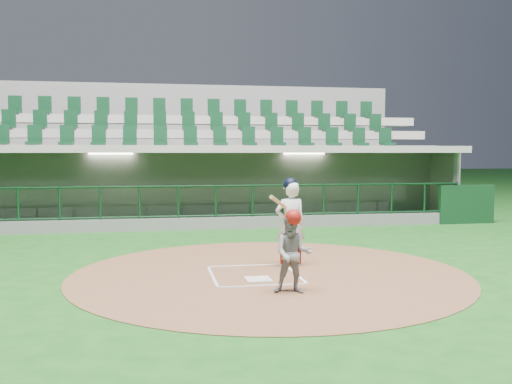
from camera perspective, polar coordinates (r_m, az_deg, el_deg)
ground at (r=10.63m, az=-0.47°, el=-8.01°), size 120.00×120.00×0.00m
dirt_circle at (r=10.50m, az=1.35°, el=-8.14°), size 7.20×7.20×0.01m
home_plate at (r=9.96m, az=0.22°, el=-8.71°), size 0.43×0.43×0.02m
batter_box_chalk at (r=10.34m, az=-0.19°, el=-8.26°), size 1.55×1.80×0.01m
dugout_structure at (r=18.22m, az=-4.03°, el=0.06°), size 16.40×3.70×3.00m
seating_deck at (r=21.24m, az=-5.51°, el=1.85°), size 17.00×6.72×5.15m
batter at (r=11.01m, az=3.44°, el=-2.98°), size 0.85×0.86×1.72m
catcher at (r=8.96m, az=3.70°, el=-6.02°), size 0.70×0.60×1.32m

